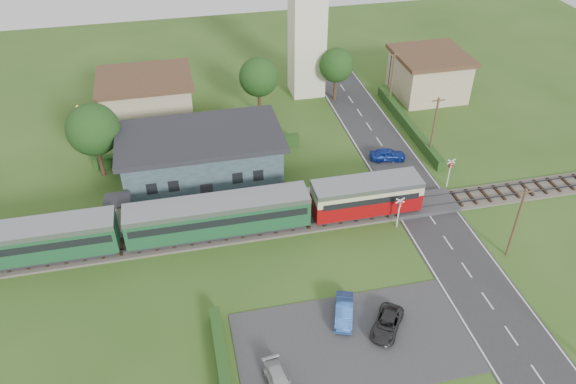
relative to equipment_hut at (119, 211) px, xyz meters
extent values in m
plane|color=#2D4C19|center=(18.00, -5.20, -1.75)|extent=(120.00, 120.00, 0.00)
cube|color=#4C443D|center=(18.00, -3.20, -1.65)|extent=(76.00, 3.20, 0.20)
cube|color=#3F3F47|center=(18.00, -3.92, -1.33)|extent=(76.00, 0.08, 0.15)
cube|color=#3F3F47|center=(18.00, -2.48, -1.33)|extent=(76.00, 0.08, 0.15)
cube|color=#28282B|center=(28.00, -5.20, -1.72)|extent=(6.00, 70.00, 0.05)
cube|color=#333335|center=(16.50, -17.20, -1.71)|extent=(17.00, 9.00, 0.08)
cube|color=#333335|center=(28.00, -3.20, -1.52)|extent=(6.20, 3.40, 0.45)
cube|color=gray|center=(8.00, 0.00, -1.52)|extent=(30.00, 3.00, 0.45)
cube|color=beige|center=(0.00, 0.00, -0.10)|extent=(2.00, 2.00, 2.40)
cube|color=#232328|center=(0.00, 0.00, 1.18)|extent=(2.30, 2.30, 0.15)
cube|color=#293A40|center=(8.00, 5.80, 0.65)|extent=(15.00, 8.00, 4.80)
cube|color=#232328|center=(8.00, 5.80, 3.30)|extent=(16.00, 9.00, 0.50)
cube|color=#232328|center=(8.00, 1.86, -0.65)|extent=(1.20, 0.12, 2.20)
cube|color=black|center=(3.00, 1.86, 0.65)|extent=(1.00, 0.12, 1.20)
cube|color=black|center=(5.00, 1.86, 0.65)|extent=(1.00, 0.12, 1.20)
cube|color=black|center=(11.00, 1.86, 0.65)|extent=(1.00, 0.12, 1.20)
cube|color=black|center=(13.00, 1.86, 0.65)|extent=(1.00, 0.12, 1.20)
cube|color=#232328|center=(22.14, -3.20, -1.16)|extent=(9.00, 2.20, 0.50)
cube|color=maroon|center=(22.14, -3.20, -0.16)|extent=(10.00, 2.80, 1.80)
cube|color=beige|center=(22.14, -3.20, 1.09)|extent=(10.00, 2.82, 0.90)
cube|color=black|center=(22.14, -3.20, 0.74)|extent=(9.00, 2.88, 0.60)
cube|color=gray|center=(22.14, -3.20, 1.74)|extent=(10.00, 2.90, 0.45)
cube|color=#232328|center=(8.54, -3.20, -1.16)|extent=(15.20, 2.20, 0.50)
cube|color=#194A2A|center=(8.54, -3.20, 0.34)|extent=(16.00, 2.80, 2.60)
cube|color=black|center=(8.54, -3.20, 0.74)|extent=(15.40, 2.86, 0.70)
cube|color=gray|center=(8.54, -3.20, 1.74)|extent=(16.00, 2.90, 0.50)
cube|color=#232328|center=(-8.06, -3.20, -1.16)|extent=(15.20, 2.20, 0.50)
cube|color=#194A2A|center=(-8.06, -3.20, 0.34)|extent=(16.00, 2.80, 2.60)
cube|color=black|center=(-8.06, -3.20, 0.74)|extent=(15.40, 2.86, 0.70)
cube|color=gray|center=(-8.06, -3.20, 1.74)|extent=(16.00, 2.90, 0.50)
cube|color=beige|center=(23.00, 22.80, 5.25)|extent=(4.00, 4.00, 14.00)
cube|color=tan|center=(3.00, 19.80, 0.75)|extent=(10.00, 8.00, 5.00)
cube|color=#472D1E|center=(3.00, 19.80, 3.50)|extent=(10.80, 8.80, 0.50)
cube|color=tan|center=(38.00, 18.80, 0.75)|extent=(8.00, 8.00, 5.00)
cube|color=#472D1E|center=(38.00, 18.80, 3.50)|extent=(8.80, 8.80, 0.50)
cube|color=#193814|center=(7.00, -17.20, -1.15)|extent=(0.80, 9.00, 1.20)
cube|color=#193814|center=(32.20, 10.80, -1.15)|extent=(0.80, 18.00, 1.20)
cube|color=#193814|center=(8.00, 10.30, -1.10)|extent=(22.00, 0.80, 1.30)
cylinder|color=#332316|center=(-2.00, 8.80, 0.32)|extent=(0.44, 0.44, 4.12)
sphere|color=#143311|center=(-2.00, 8.80, 3.65)|extent=(5.20, 5.20, 5.20)
cylinder|color=#332316|center=(16.00, 17.80, 0.18)|extent=(0.44, 0.44, 3.85)
sphere|color=#143311|center=(16.00, 17.80, 3.29)|extent=(4.60, 4.60, 4.60)
cylinder|color=#332316|center=(26.00, 19.80, 0.04)|extent=(0.44, 0.44, 3.58)
sphere|color=#143311|center=(26.00, 19.80, 2.93)|extent=(4.20, 4.20, 4.20)
cylinder|color=#473321|center=(32.20, -11.20, 1.75)|extent=(0.22, 0.22, 7.00)
cube|color=#473321|center=(32.20, -11.20, 4.95)|extent=(1.40, 0.10, 0.10)
cylinder|color=#473321|center=(32.20, 4.80, 1.75)|extent=(0.22, 0.22, 7.00)
cube|color=#473321|center=(32.20, 4.80, 4.95)|extent=(1.40, 0.10, 0.10)
cylinder|color=#473321|center=(32.20, 16.80, 1.75)|extent=(0.22, 0.22, 7.00)
cube|color=#473321|center=(32.20, 16.80, 4.95)|extent=(1.40, 0.10, 0.10)
cylinder|color=silver|center=(24.40, -5.60, -0.25)|extent=(0.12, 0.12, 3.00)
cube|color=#232328|center=(24.40, -5.60, 0.85)|extent=(0.35, 0.18, 0.55)
sphere|color=#FF190C|center=(24.40, -5.72, 1.00)|extent=(0.14, 0.14, 0.14)
sphere|color=#FF190C|center=(24.40, -5.72, 0.70)|extent=(0.14, 0.14, 0.14)
cube|color=silver|center=(24.40, -5.60, 1.25)|extent=(0.84, 0.05, 0.55)
cube|color=silver|center=(24.40, -5.60, 1.25)|extent=(0.84, 0.05, 0.55)
cylinder|color=silver|center=(31.60, -0.80, -0.25)|extent=(0.12, 0.12, 3.00)
cube|color=#232328|center=(31.60, -0.80, 0.85)|extent=(0.35, 0.18, 0.55)
sphere|color=#FF190C|center=(31.60, -0.92, 1.00)|extent=(0.14, 0.14, 0.14)
sphere|color=#FF190C|center=(31.60, -0.92, 0.70)|extent=(0.14, 0.14, 0.14)
cube|color=silver|center=(31.60, -0.80, 1.25)|extent=(0.84, 0.05, 0.55)
cube|color=silver|center=(31.60, -0.80, 1.25)|extent=(0.84, 0.05, 0.55)
cylinder|color=#3F3F47|center=(-4.00, 14.80, 0.75)|extent=(0.14, 0.14, 5.00)
sphere|color=orange|center=(-4.00, 14.80, 3.25)|extent=(0.30, 0.30, 0.30)
cylinder|color=#3F3F47|center=(34.00, 21.80, 0.75)|extent=(0.14, 0.14, 5.00)
sphere|color=orange|center=(34.00, 21.80, 3.25)|extent=(0.30, 0.30, 0.30)
imported|color=navy|center=(27.52, 5.09, -1.05)|extent=(3.98, 2.14, 1.28)
imported|color=#26519C|center=(16.51, -14.80, -1.05)|extent=(2.44, 3.96, 1.23)
imported|color=#BDBDC0|center=(10.50, -19.64, -1.14)|extent=(1.94, 3.80, 1.06)
imported|color=#262627|center=(19.26, -16.59, -1.13)|extent=(3.74, 4.20, 1.08)
imported|color=gray|center=(15.15, 0.13, -0.48)|extent=(0.69, 0.58, 1.63)
imported|color=gray|center=(2.26, 0.30, -0.52)|extent=(0.69, 0.83, 1.56)
camera|label=1|loc=(6.16, -41.76, 31.18)|focal=35.00mm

